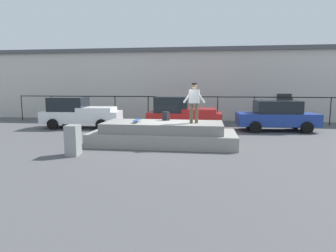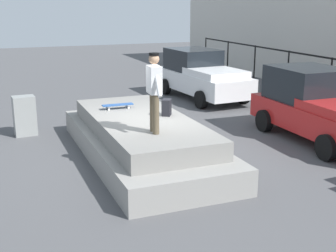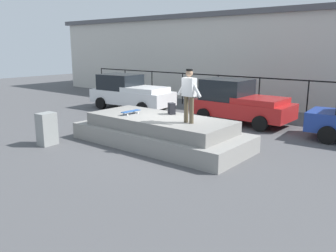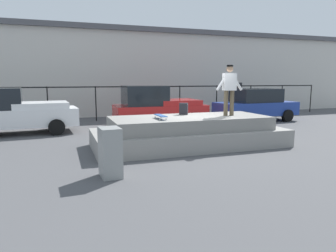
{
  "view_description": "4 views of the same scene",
  "coord_description": "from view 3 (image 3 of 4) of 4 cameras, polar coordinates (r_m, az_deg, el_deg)",
  "views": [
    {
      "loc": [
        1.75,
        -12.79,
        2.56
      ],
      "look_at": [
        -0.09,
        0.69,
        0.69
      ],
      "focal_mm": 31.34,
      "sensor_mm": 36.0,
      "label": 1
    },
    {
      "loc": [
        9.95,
        -3.59,
        3.67
      ],
      "look_at": [
        -0.04,
        0.4,
        0.74
      ],
      "focal_mm": 48.95,
      "sensor_mm": 36.0,
      "label": 2
    },
    {
      "loc": [
        7.41,
        -9.16,
        3.33
      ],
      "look_at": [
        -0.21,
        0.28,
        0.56
      ],
      "focal_mm": 37.26,
      "sensor_mm": 36.0,
      "label": 3
    },
    {
      "loc": [
        -4.17,
        -9.57,
        2.18
      ],
      "look_at": [
        -0.53,
        0.97,
        0.52
      ],
      "focal_mm": 33.21,
      "sensor_mm": 36.0,
      "label": 4
    }
  ],
  "objects": [
    {
      "name": "fence_row",
      "position": [
        18.19,
        14.71,
        6.07
      ],
      "size": [
        24.06,
        0.06,
        1.85
      ],
      "color": "black",
      "rests_on": "ground_plane"
    },
    {
      "name": "skateboarder",
      "position": [
        10.85,
        3.47,
        5.55
      ],
      "size": [
        0.96,
        0.28,
        1.68
      ],
      "color": "brown",
      "rests_on": "concrete_ledge"
    },
    {
      "name": "backpack",
      "position": [
        12.38,
        0.6,
        2.86
      ],
      "size": [
        0.34,
        0.32,
        0.4
      ],
      "primitive_type": "cube",
      "rotation": [
        0.0,
        0.0,
        5.72
      ],
      "color": "black",
      "rests_on": "concrete_ledge"
    },
    {
      "name": "skateboard",
      "position": [
        12.47,
        -6.11,
        2.4
      ],
      "size": [
        0.23,
        0.81,
        0.12
      ],
      "color": "#264C8C",
      "rests_on": "concrete_ledge"
    },
    {
      "name": "warehouse_building",
      "position": [
        23.33,
        20.74,
        10.44
      ],
      "size": [
        36.23,
        8.24,
        5.34
      ],
      "color": "beige",
      "rests_on": "ground_plane"
    },
    {
      "name": "car_white_pickup_near",
      "position": [
        19.09,
        -6.31,
        5.53
      ],
      "size": [
        4.79,
        2.29,
        1.86
      ],
      "color": "white",
      "rests_on": "ground_plane"
    },
    {
      "name": "concrete_ledge",
      "position": [
        12.07,
        -1.4,
        -0.99
      ],
      "size": [
        6.28,
        2.61,
        0.98
      ],
      "color": "gray",
      "rests_on": "ground_plane"
    },
    {
      "name": "car_red_pickup_mid",
      "position": [
        15.85,
        11.43,
        3.89
      ],
      "size": [
        4.41,
        2.2,
        1.91
      ],
      "color": "#B21E1E",
      "rests_on": "ground_plane"
    },
    {
      "name": "ground_plane",
      "position": [
        12.25,
        -0.05,
        -2.94
      ],
      "size": [
        60.0,
        60.0,
        0.0
      ],
      "primitive_type": "plane",
      "color": "#4C4C4F"
    },
    {
      "name": "utility_box",
      "position": [
        12.7,
        -19.21,
        -0.47
      ],
      "size": [
        0.48,
        0.63,
        1.13
      ],
      "primitive_type": "cube",
      "rotation": [
        0.0,
        0.0,
        0.07
      ],
      "color": "gray",
      "rests_on": "ground_plane"
    }
  ]
}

